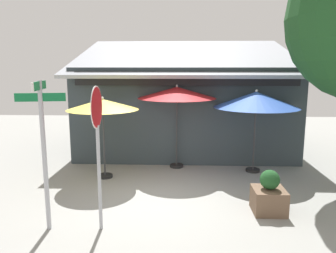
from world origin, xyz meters
TOP-DOWN VIEW (x-y plane):
  - ground_plane at (0.00, 0.00)m, footprint 28.00×28.00m
  - cafe_building at (0.74, 5.28)m, footprint 8.26×5.66m
  - street_sign_post at (-2.08, -1.77)m, footprint 0.93×0.98m
  - stop_sign at (-1.02, -1.72)m, footprint 0.07×0.83m
  - patio_umbrella_mustard_left at (-1.67, 1.43)m, footprint 2.08×2.08m
  - patio_umbrella_crimson_center at (0.45, 2.54)m, footprint 2.50×2.50m
  - patio_umbrella_royal_blue_right at (2.86, 2.17)m, footprint 2.59×2.59m
  - sidewalk_planter at (2.58, -0.79)m, footprint 0.71×0.71m

SIDE VIEW (x-z plane):
  - ground_plane at x=0.00m, z-range -0.10..0.00m
  - sidewalk_planter at x=2.58m, z-range -0.10..0.89m
  - cafe_building at x=0.74m, z-range -0.51..3.94m
  - street_sign_post at x=-2.08m, z-range 0.36..3.36m
  - stop_sign at x=-1.02m, z-range 0.60..3.50m
  - patio_umbrella_mustard_left at x=-1.67m, z-range 0.96..3.37m
  - patio_umbrella_royal_blue_right at x=2.86m, z-range 0.97..3.55m
  - patio_umbrella_crimson_center at x=0.45m, z-range 1.08..3.79m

